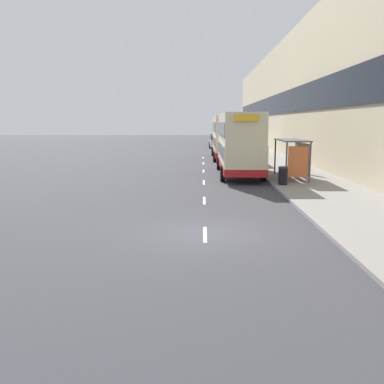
% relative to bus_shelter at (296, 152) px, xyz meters
% --- Properties ---
extents(ground_plane, '(220.00, 220.00, 0.00)m').
position_rel_bus_shelter_xyz_m(ground_plane, '(-5.77, -13.03, -1.88)').
color(ground_plane, '#38383D').
extents(pavement, '(5.00, 93.00, 0.14)m').
position_rel_bus_shelter_xyz_m(pavement, '(0.73, 25.47, -1.81)').
color(pavement, gray).
rests_on(pavement, ground_plane).
extents(terrace_facade, '(3.10, 93.00, 13.05)m').
position_rel_bus_shelter_xyz_m(terrace_facade, '(4.72, 25.47, 4.64)').
color(terrace_facade, '#C6B793').
rests_on(terrace_facade, ground_plane).
extents(lane_mark_0, '(0.12, 2.00, 0.01)m').
position_rel_bus_shelter_xyz_m(lane_mark_0, '(-5.77, -13.21, -1.87)').
color(lane_mark_0, silver).
rests_on(lane_mark_0, ground_plane).
extents(lane_mark_1, '(0.12, 2.00, 0.01)m').
position_rel_bus_shelter_xyz_m(lane_mark_1, '(-5.77, -6.98, -1.87)').
color(lane_mark_1, silver).
rests_on(lane_mark_1, ground_plane).
extents(lane_mark_2, '(0.12, 2.00, 0.01)m').
position_rel_bus_shelter_xyz_m(lane_mark_2, '(-5.77, -0.74, -1.87)').
color(lane_mark_2, silver).
rests_on(lane_mark_2, ground_plane).
extents(lane_mark_3, '(0.12, 2.00, 0.01)m').
position_rel_bus_shelter_xyz_m(lane_mark_3, '(-5.77, 5.49, -1.87)').
color(lane_mark_3, silver).
rests_on(lane_mark_3, ground_plane).
extents(lane_mark_4, '(0.12, 2.00, 0.01)m').
position_rel_bus_shelter_xyz_m(lane_mark_4, '(-5.77, 11.72, -1.87)').
color(lane_mark_4, silver).
rests_on(lane_mark_4, ground_plane).
extents(lane_mark_5, '(0.12, 2.00, 0.01)m').
position_rel_bus_shelter_xyz_m(lane_mark_5, '(-5.77, 17.96, -1.87)').
color(lane_mark_5, silver).
rests_on(lane_mark_5, ground_plane).
extents(bus_shelter, '(1.60, 4.20, 2.48)m').
position_rel_bus_shelter_xyz_m(bus_shelter, '(0.00, 0.00, 0.00)').
color(bus_shelter, '#4C4C51').
rests_on(bus_shelter, ground_plane).
extents(double_decker_bus_near, '(2.85, 10.42, 4.30)m').
position_rel_bus_shelter_xyz_m(double_decker_bus_near, '(-3.30, 3.05, 0.41)').
color(double_decker_bus_near, beige).
rests_on(double_decker_bus_near, ground_plane).
extents(double_decker_bus_ahead, '(2.85, 11.15, 4.30)m').
position_rel_bus_shelter_xyz_m(double_decker_bus_ahead, '(-3.42, 16.60, 0.41)').
color(double_decker_bus_ahead, beige).
rests_on(double_decker_bus_ahead, ground_plane).
extents(car_0, '(1.95, 4.46, 1.79)m').
position_rel_bus_shelter_xyz_m(car_0, '(-3.92, 34.95, -0.99)').
color(car_0, silver).
rests_on(car_0, ground_plane).
extents(car_1, '(2.03, 4.48, 1.65)m').
position_rel_bus_shelter_xyz_m(car_1, '(-3.56, 48.14, -1.05)').
color(car_1, black).
rests_on(car_1, ground_plane).
extents(car_2, '(1.95, 3.91, 1.80)m').
position_rel_bus_shelter_xyz_m(car_2, '(-3.81, 42.13, -0.99)').
color(car_2, navy).
rests_on(car_2, ground_plane).
extents(pedestrian_at_shelter, '(0.34, 0.34, 1.73)m').
position_rel_bus_shelter_xyz_m(pedestrian_at_shelter, '(0.50, 2.93, -0.85)').
color(pedestrian_at_shelter, '#23232D').
rests_on(pedestrian_at_shelter, ground_plane).
extents(pedestrian_1, '(0.35, 0.35, 1.78)m').
position_rel_bus_shelter_xyz_m(pedestrian_1, '(1.29, 2.77, -0.83)').
color(pedestrian_1, '#23232D').
rests_on(pedestrian_1, ground_plane).
extents(litter_bin, '(0.55, 0.55, 1.05)m').
position_rel_bus_shelter_xyz_m(litter_bin, '(-1.22, -2.54, -1.21)').
color(litter_bin, black).
rests_on(litter_bin, ground_plane).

